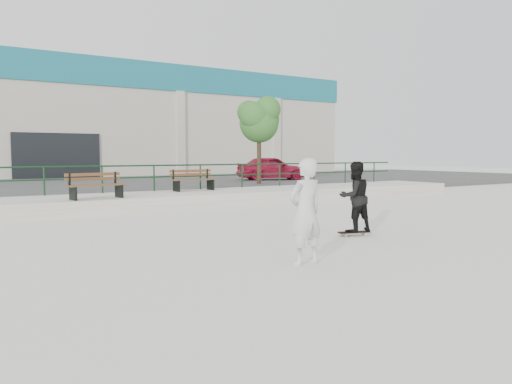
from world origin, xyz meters
TOP-DOWN VIEW (x-y plane):
  - ground at (0.00, 0.00)m, footprint 120.00×120.00m
  - ledge at (0.00, 9.50)m, footprint 30.00×3.00m
  - parking_strip at (0.00, 18.00)m, footprint 60.00×14.00m
  - railing at (-0.00, 10.80)m, footprint 28.00×0.06m
  - commercial_building at (-0.00, 31.99)m, footprint 44.20×16.33m
  - bench_left at (-1.81, 8.65)m, footprint 1.91×0.81m
  - bench_right at (2.39, 10.22)m, footprint 1.86×0.64m
  - tree at (7.08, 12.61)m, footprint 2.35×2.09m
  - red_car at (9.71, 15.38)m, footprint 4.18×2.70m
  - skateboard at (2.23, 1.00)m, footprint 0.80×0.43m
  - standing_skater at (2.23, 1.00)m, footprint 0.89×0.74m
  - seated_skater at (-0.71, -0.84)m, footprint 0.70×0.47m

SIDE VIEW (x-z plane):
  - ground at x=0.00m, z-range 0.00..0.00m
  - skateboard at x=2.23m, z-range 0.03..0.12m
  - ledge at x=0.00m, z-range 0.00..0.50m
  - parking_strip at x=0.00m, z-range 0.00..0.50m
  - bench_right at x=2.39m, z-range 0.50..1.34m
  - bench_left at x=-1.81m, z-range 0.50..1.35m
  - standing_skater at x=2.23m, z-range 0.09..1.77m
  - seated_skater at x=-0.71m, z-range 0.00..1.88m
  - red_car at x=9.71m, z-range 0.50..1.83m
  - railing at x=0.00m, z-range 0.73..1.76m
  - tree at x=7.08m, z-range 1.54..5.73m
  - commercial_building at x=0.00m, z-range 0.58..8.58m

